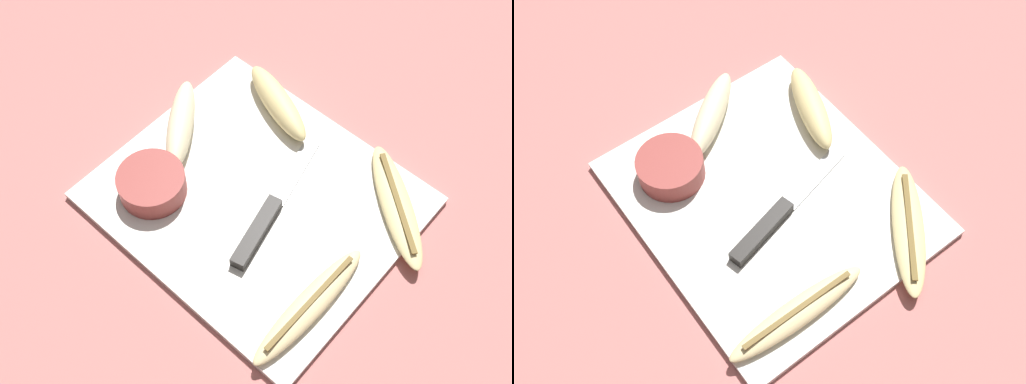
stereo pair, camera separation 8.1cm
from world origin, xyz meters
TOP-DOWN VIEW (x-y plane):
  - ground_plane at (0.00, 0.00)m, footprint 4.00×4.00m
  - cutting_board at (0.00, 0.00)m, footprint 0.40×0.35m
  - knife at (0.04, -0.03)m, footprint 0.07×0.23m
  - banana_pale_long at (-0.15, 0.01)m, footprint 0.13×0.15m
  - banana_spotted_left at (0.15, 0.11)m, footprint 0.18×0.16m
  - banana_ripe_center at (0.16, -0.08)m, footprint 0.04×0.20m
  - banana_golden_short at (-0.08, 0.13)m, footprint 0.16×0.09m
  - prep_bowl at (-0.11, -0.09)m, footprint 0.09×0.09m

SIDE VIEW (x-z plane):
  - ground_plane at x=0.00m, z-range 0.00..0.00m
  - cutting_board at x=0.00m, z-range 0.00..0.01m
  - knife at x=0.04m, z-range 0.01..0.03m
  - banana_spotted_left at x=0.15m, z-range 0.01..0.03m
  - banana_ripe_center at x=0.16m, z-range 0.01..0.03m
  - prep_bowl at x=-0.11m, z-range 0.01..0.05m
  - banana_golden_short at x=-0.08m, z-range 0.01..0.05m
  - banana_pale_long at x=-0.15m, z-range 0.01..0.05m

